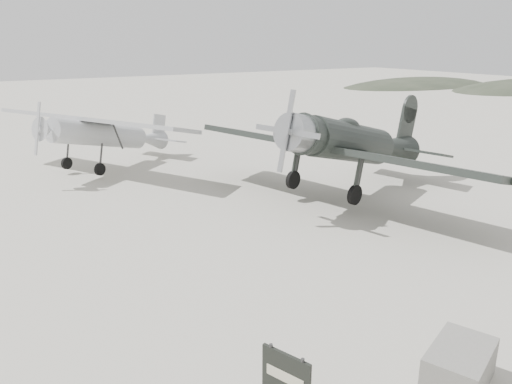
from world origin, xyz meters
TOP-DOWN VIEW (x-y plane):
  - ground at (0.00, 0.00)m, footprint 160.00×160.00m
  - hill_northeast at (50.00, 40.00)m, footprint 32.00×16.00m
  - lowwing_monoplane at (4.60, 3.48)m, footprint 9.98×13.76m
  - highwing_monoplane at (-3.23, 13.59)m, footprint 9.21×11.46m
  - equipment_block at (-1.93, -7.04)m, footprint 1.92×1.58m
  - sign_board at (-5.40, -6.08)m, footprint 0.41×0.96m

SIDE VIEW (x-z plane):
  - ground at x=0.00m, z-range 0.00..0.00m
  - hill_northeast at x=50.00m, z-range -2.60..2.60m
  - equipment_block at x=-1.93m, z-range 0.00..0.83m
  - sign_board at x=-5.40m, z-range 0.14..1.59m
  - highwing_monoplane at x=-3.23m, z-range 0.43..3.84m
  - lowwing_monoplane at x=4.60m, z-range 0.13..4.56m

